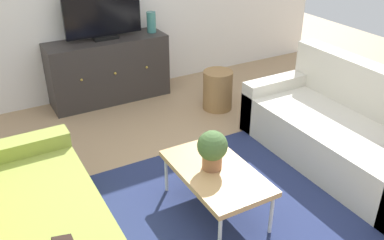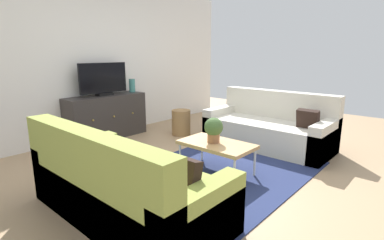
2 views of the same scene
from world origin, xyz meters
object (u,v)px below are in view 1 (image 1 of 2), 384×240
object	(u,v)px
couch_right_side	(350,133)
flat_screen_tv	(103,15)
potted_plant	(212,148)
glass_vase	(151,22)
tv_console	(109,70)
coffee_table	(216,173)
wicker_basket	(218,90)

from	to	relation	value
couch_right_side	flat_screen_tv	size ratio (longest dim) A/B	2.18
potted_plant	glass_vase	world-z (taller)	glass_vase
tv_console	glass_vase	bearing A→B (deg)	0.00
coffee_table	couch_right_side	bearing A→B (deg)	1.01
couch_right_side	glass_vase	xyz separation A→B (m)	(-0.90, 2.37, 0.59)
potted_plant	flat_screen_tv	world-z (taller)	flat_screen_tv
flat_screen_tv	glass_vase	distance (m)	0.60
tv_console	glass_vase	size ratio (longest dim) A/B	5.72
glass_vase	wicker_basket	distance (m)	1.15
coffee_table	tv_console	bearing A→B (deg)	90.03
flat_screen_tv	potted_plant	bearing A→B (deg)	-90.27
couch_right_side	tv_console	size ratio (longest dim) A/B	1.38
flat_screen_tv	tv_console	bearing A→B (deg)	-90.00
couch_right_side	potted_plant	distance (m)	1.52
coffee_table	tv_console	distance (m)	2.40
glass_vase	potted_plant	bearing A→B (deg)	-104.08
tv_console	glass_vase	xyz separation A→B (m)	(0.58, 0.00, 0.50)
glass_vase	couch_right_side	bearing A→B (deg)	-69.27
glass_vase	wicker_basket	size ratio (longest dim) A/B	0.54
couch_right_side	glass_vase	size ratio (longest dim) A/B	7.90
flat_screen_tv	wicker_basket	bearing A→B (deg)	-41.05
couch_right_side	flat_screen_tv	xyz separation A→B (m)	(-1.48, 2.39, 0.75)
coffee_table	potted_plant	world-z (taller)	potted_plant
wicker_basket	glass_vase	bearing A→B (deg)	116.26
flat_screen_tv	wicker_basket	xyz separation A→B (m)	(1.00, -0.87, -0.80)
glass_vase	tv_console	bearing A→B (deg)	-180.00
potted_plant	tv_console	size ratio (longest dim) A/B	0.22
glass_vase	wicker_basket	world-z (taller)	glass_vase
potted_plant	coffee_table	bearing A→B (deg)	-72.64
coffee_table	potted_plant	size ratio (longest dim) A/B	2.91
couch_right_side	potted_plant	world-z (taller)	couch_right_side
tv_console	flat_screen_tv	xyz separation A→B (m)	(0.00, 0.02, 0.65)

